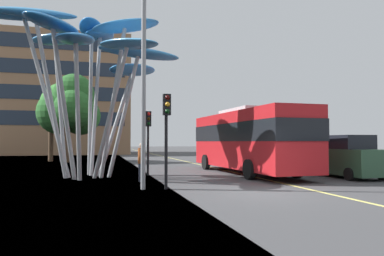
{
  "coord_description": "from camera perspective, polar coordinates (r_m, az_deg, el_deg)",
  "views": [
    {
      "loc": [
        -5.71,
        -11.85,
        1.8
      ],
      "look_at": [
        -0.99,
        6.4,
        2.5
      ],
      "focal_mm": 34.17,
      "sensor_mm": 36.0,
      "label": 1
    }
  ],
  "objects": [
    {
      "name": "ground",
      "position": [
        13.0,
        8.53,
        -10.28
      ],
      "size": [
        120.0,
        240.0,
        0.1
      ],
      "color": "#424244"
    },
    {
      "name": "street_lamp",
      "position": [
        14.47,
        -6.35,
        12.91
      ],
      "size": [
        1.54,
        0.44,
        8.92
      ],
      "color": "gray",
      "rests_on": "ground"
    },
    {
      "name": "tree_pavement_near",
      "position": [
        33.79,
        -18.3,
        2.98
      ],
      "size": [
        5.53,
        5.61,
        7.7
      ],
      "color": "brown",
      "rests_on": "ground"
    },
    {
      "name": "tree_pavement_far",
      "position": [
        36.53,
        -20.02,
        3.04
      ],
      "size": [
        3.66,
        4.66,
        7.33
      ],
      "color": "brown",
      "rests_on": "ground"
    },
    {
      "name": "traffic_light_kerb_far",
      "position": [
        19.54,
        -6.84,
        -0.14
      ],
      "size": [
        0.28,
        0.42,
        3.4
      ],
      "color": "black",
      "rests_on": "ground"
    },
    {
      "name": "backdrop_building",
      "position": [
        59.35,
        -23.61,
        4.38
      ],
      "size": [
        27.56,
        15.69,
        16.67
      ],
      "color": "#936B4C",
      "rests_on": "ground"
    },
    {
      "name": "leaf_sculpture",
      "position": [
        19.54,
        -16.55,
        12.31
      ],
      "size": [
        9.79,
        7.99,
        8.52
      ],
      "color": "#9EA0A5",
      "rests_on": "ground"
    },
    {
      "name": "car_parked_far",
      "position": [
        24.71,
        15.27,
        -3.71
      ],
      "size": [
        2.06,
        4.02,
        2.33
      ],
      "color": "gold",
      "rests_on": "ground"
    },
    {
      "name": "traffic_light_kerb_near",
      "position": [
        13.84,
        -3.98,
        1.22
      ],
      "size": [
        0.28,
        0.42,
        3.59
      ],
      "color": "black",
      "rests_on": "ground"
    },
    {
      "name": "pedestrian",
      "position": [
        16.59,
        -7.86,
        -5.31
      ],
      "size": [
        0.34,
        0.34,
        1.74
      ],
      "color": "#2D3342",
      "rests_on": "ground"
    },
    {
      "name": "red_bus",
      "position": [
        20.85,
        8.52,
        -1.56
      ],
      "size": [
        3.1,
        11.17,
        3.65
      ],
      "color": "red",
      "rests_on": "ground"
    },
    {
      "name": "car_side_street",
      "position": [
        31.05,
        7.28,
        -3.49
      ],
      "size": [
        1.92,
        4.18,
        2.26
      ],
      "color": "gray",
      "rests_on": "ground"
    },
    {
      "name": "car_parked_mid",
      "position": [
        19.94,
        22.99,
        -4.26
      ],
      "size": [
        1.98,
        4.27,
        2.12
      ],
      "color": "#2D5138",
      "rests_on": "ground"
    }
  ]
}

